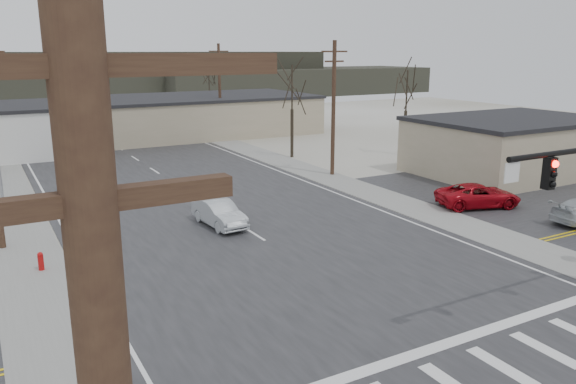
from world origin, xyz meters
name	(u,v)px	position (x,y,z in m)	size (l,w,h in m)	color
ground	(342,290)	(0.00, 0.00, 0.00)	(140.00, 140.00, 0.00)	silver
main_road	(205,203)	(0.00, 15.00, 0.02)	(18.00, 110.00, 0.05)	#252528
cross_road	(342,290)	(0.00, 0.00, 0.02)	(90.00, 10.00, 0.04)	#252528
parking_lot	(541,195)	(20.00, 6.00, 0.02)	(18.00, 20.00, 0.03)	#252528
sidewalk_left	(12,206)	(-10.60, 20.00, 0.03)	(3.00, 90.00, 0.06)	gray
sidewalk_right	(309,171)	(10.60, 20.00, 0.03)	(3.00, 90.00, 0.06)	gray
fire_hydrant	(41,261)	(-10.20, 8.00, 0.45)	(0.24, 0.24, 0.87)	#A50C0C
building_right_far	(195,115)	(10.00, 44.00, 2.15)	(26.30, 14.30, 4.30)	tan
building_lot	(511,145)	(24.00, 12.00, 2.16)	(14.30, 10.30, 4.30)	tan
upole_right_a	(333,106)	(11.50, 18.00, 5.22)	(2.20, 0.30, 10.00)	#442F1F
upole_right_b	(220,89)	(11.50, 40.00, 5.22)	(2.20, 0.30, 10.00)	#442F1F
tree_right_mid	(292,90)	(12.50, 26.00, 5.93)	(3.74, 3.74, 8.33)	#322B1F
tree_right_far	(209,80)	(15.00, 52.00, 5.58)	(3.52, 3.52, 7.84)	#322B1F
tree_lot	(407,93)	(22.00, 22.00, 5.58)	(3.52, 3.52, 7.84)	#322B1F
hill_center	(126,76)	(15.00, 96.00, 4.50)	(80.00, 18.00, 9.00)	#333026
hill_right	(296,81)	(50.00, 90.00, 2.75)	(60.00, 18.00, 5.50)	#333026
sedan_crossing	(219,213)	(-1.01, 10.19, 0.74)	(1.46, 4.19, 1.38)	#A3A9AD
car_far_a	(151,136)	(3.69, 39.99, 0.71)	(1.87, 4.61, 1.34)	black
car_far_b	(34,119)	(-5.26, 62.40, 0.69)	(1.52, 3.77, 1.29)	black
car_parked_red	(478,195)	(14.17, 6.06, 0.73)	(2.32, 5.04, 1.40)	#A30813
car_parked_dark_a	(488,174)	(19.77, 10.32, 0.66)	(1.48, 3.69, 1.26)	black
car_parked_dark_b	(505,166)	(22.57, 11.22, 0.82)	(1.65, 4.74, 1.56)	black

